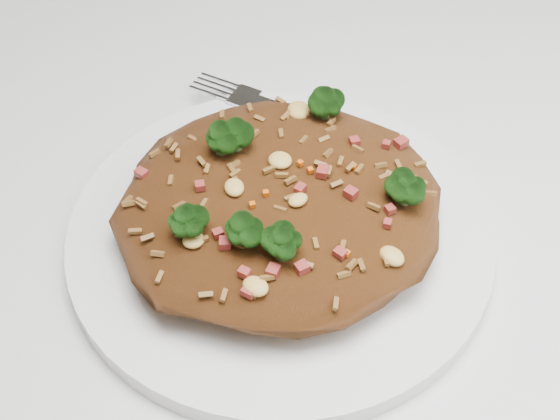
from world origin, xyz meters
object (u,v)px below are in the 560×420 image
object	(u,v)px
dining_table	(254,315)
fork	(304,117)
plate	(280,234)
fried_rice	(280,196)

from	to	relation	value
dining_table	fork	bearing A→B (deg)	47.19
dining_table	fork	distance (m)	0.15
plate	fork	distance (m)	0.10
dining_table	plate	bearing A→B (deg)	-44.18
plate	fork	size ratio (longest dim) A/B	1.95
dining_table	fried_rice	world-z (taller)	fried_rice
plate	fork	xyz separation A→B (m)	(0.05, 0.09, 0.01)
plate	dining_table	bearing A→B (deg)	135.82
plate	fried_rice	bearing A→B (deg)	-164.11
fried_rice	fork	bearing A→B (deg)	58.72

